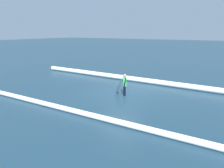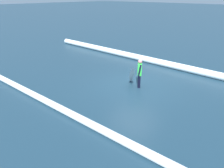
% 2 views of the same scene
% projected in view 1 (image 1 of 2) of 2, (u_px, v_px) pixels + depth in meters
% --- Properties ---
extents(ground_plane, '(193.41, 193.41, 0.00)m').
position_uv_depth(ground_plane, '(121.00, 94.00, 14.34)').
color(ground_plane, '#1B3546').
extents(surfer, '(0.36, 0.54, 1.48)m').
position_uv_depth(surfer, '(125.00, 84.00, 13.93)').
color(surfer, black).
rests_on(surfer, ground_plane).
extents(surfboard, '(1.17, 1.31, 1.29)m').
position_uv_depth(surfboard, '(119.00, 86.00, 13.96)').
color(surfboard, white).
rests_on(surfboard, ground_plane).
extents(wave_crest_foreground, '(21.70, 0.47, 0.43)m').
position_uv_depth(wave_crest_foreground, '(139.00, 80.00, 17.65)').
color(wave_crest_foreground, white).
rests_on(wave_crest_foreground, ground_plane).
extents(wave_crest_midground, '(20.60, 1.04, 0.29)m').
position_uv_depth(wave_crest_midground, '(110.00, 120.00, 9.82)').
color(wave_crest_midground, white).
rests_on(wave_crest_midground, ground_plane).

